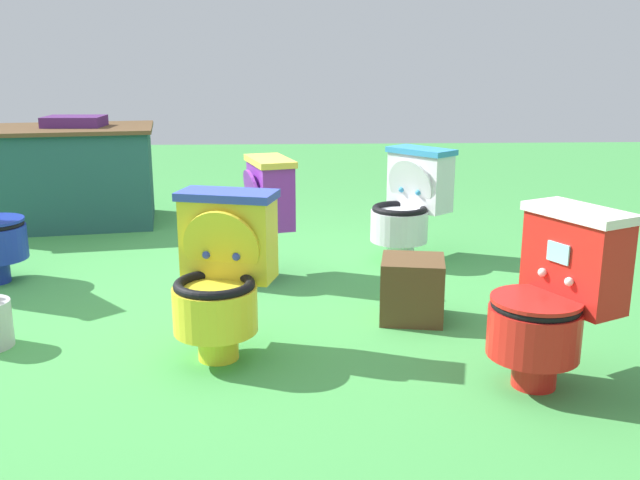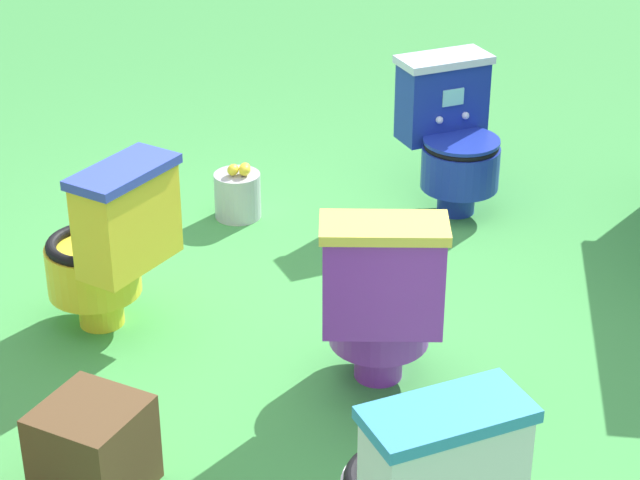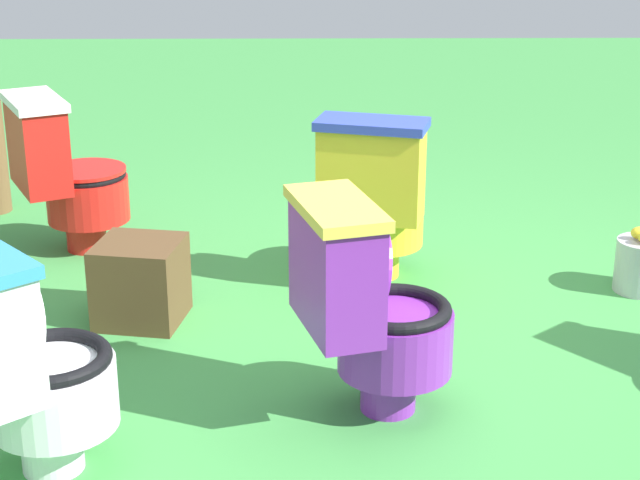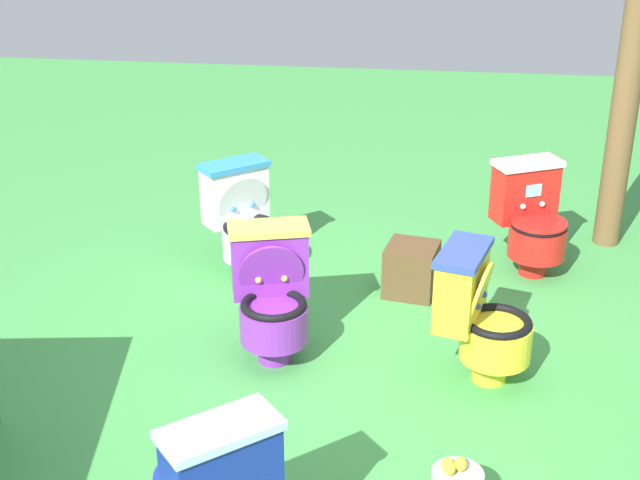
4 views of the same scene
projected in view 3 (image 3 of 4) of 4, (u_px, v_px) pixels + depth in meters
name	position (u px, v px, depth m)	size (l,w,h in m)	color
ground	(419.00, 357.00, 3.76)	(14.00, 14.00, 0.00)	#429947
toilet_yellow	(376.00, 197.00, 4.30)	(0.52, 0.58, 0.73)	yellow
toilet_purple	(368.00, 306.00, 3.26)	(0.58, 0.52, 0.73)	purple
toilet_white	(19.00, 361.00, 2.90)	(0.64, 0.63, 0.73)	white
toilet_red	(66.00, 174.00, 4.64)	(0.62, 0.58, 0.73)	red
small_crate	(141.00, 282.00, 4.01)	(0.31, 0.31, 0.32)	brown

